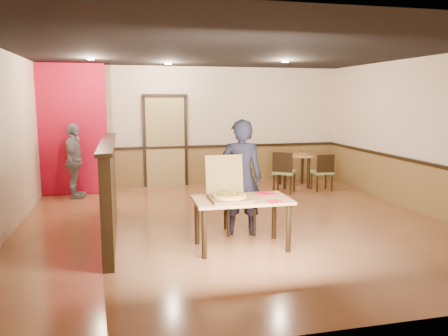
# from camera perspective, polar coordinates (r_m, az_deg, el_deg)

# --- Properties ---
(floor) EXTENTS (7.00, 7.00, 0.00)m
(floor) POSITION_cam_1_polar(r_m,az_deg,el_deg) (7.34, 1.47, -7.24)
(floor) COLOR #B06D44
(floor) RESTS_ON ground
(ceiling) EXTENTS (7.00, 7.00, 0.00)m
(ceiling) POSITION_cam_1_polar(r_m,az_deg,el_deg) (7.08, 1.56, 15.06)
(ceiling) COLOR black
(ceiling) RESTS_ON wall_back
(wall_back) EXTENTS (7.00, 0.00, 7.00)m
(wall_back) POSITION_cam_1_polar(r_m,az_deg,el_deg) (10.49, -3.36, 5.45)
(wall_back) COLOR beige
(wall_back) RESTS_ON floor
(wall_left) EXTENTS (0.00, 7.00, 7.00)m
(wall_left) POSITION_cam_1_polar(r_m,az_deg,el_deg) (7.05, -27.20, 2.69)
(wall_left) COLOR beige
(wall_left) RESTS_ON floor
(wall_right) EXTENTS (0.00, 7.00, 7.00)m
(wall_right) POSITION_cam_1_polar(r_m,az_deg,el_deg) (8.65, 24.62, 3.87)
(wall_right) COLOR beige
(wall_right) RESTS_ON floor
(wainscot_back) EXTENTS (7.00, 0.04, 0.90)m
(wainscot_back) POSITION_cam_1_polar(r_m,az_deg,el_deg) (10.56, -3.28, 0.28)
(wainscot_back) COLOR olive
(wainscot_back) RESTS_ON floor
(chair_rail_back) EXTENTS (7.00, 0.06, 0.06)m
(chair_rail_back) POSITION_cam_1_polar(r_m,az_deg,el_deg) (10.48, -3.29, 2.81)
(chair_rail_back) COLOR black
(chair_rail_back) RESTS_ON wall_back
(wainscot_right) EXTENTS (0.04, 7.00, 0.90)m
(wainscot_right) POSITION_cam_1_polar(r_m,az_deg,el_deg) (8.75, 24.06, -2.33)
(wainscot_right) COLOR olive
(wainscot_right) RESTS_ON floor
(chair_rail_right) EXTENTS (0.06, 7.00, 0.06)m
(chair_rail_right) POSITION_cam_1_polar(r_m,az_deg,el_deg) (8.67, 24.15, 0.71)
(chair_rail_right) COLOR black
(chair_rail_right) RESTS_ON wall_right
(back_door) EXTENTS (0.90, 0.06, 2.10)m
(back_door) POSITION_cam_1_polar(r_m,az_deg,el_deg) (10.37, -7.67, 3.40)
(back_door) COLOR tan
(back_door) RESTS_ON wall_back
(booth_partition) EXTENTS (0.20, 3.10, 1.44)m
(booth_partition) POSITION_cam_1_polar(r_m,az_deg,el_deg) (6.75, -14.74, -2.56)
(booth_partition) COLOR black
(booth_partition) RESTS_ON floor
(red_accent_panel) EXTENTS (1.60, 0.20, 2.78)m
(red_accent_panel) POSITION_cam_1_polar(r_m,az_deg,el_deg) (9.90, -19.68, 4.72)
(red_accent_panel) COLOR red
(red_accent_panel) RESTS_ON floor
(spot_a) EXTENTS (0.14, 0.14, 0.02)m
(spot_a) POSITION_cam_1_polar(r_m,az_deg,el_deg) (8.66, -17.01, 13.45)
(spot_a) COLOR #FFD4B2
(spot_a) RESTS_ON ceiling
(spot_b) EXTENTS (0.14, 0.14, 0.02)m
(spot_b) POSITION_cam_1_polar(r_m,az_deg,el_deg) (9.39, -7.31, 13.39)
(spot_b) COLOR #FFD4B2
(spot_b) RESTS_ON ceiling
(spot_c) EXTENTS (0.14, 0.14, 0.02)m
(spot_c) POSITION_cam_1_polar(r_m,az_deg,el_deg) (8.93, 8.00, 13.61)
(spot_c) COLOR #FFD4B2
(spot_c) RESTS_ON ceiling
(main_table) EXTENTS (1.32, 0.77, 0.70)m
(main_table) POSITION_cam_1_polar(r_m,az_deg,el_deg) (6.03, 2.32, -4.98)
(main_table) COLOR tan
(main_table) RESTS_ON floor
(diner_chair) EXTENTS (0.53, 0.53, 0.97)m
(diner_chair) POSITION_cam_1_polar(r_m,az_deg,el_deg) (6.80, 1.96, -3.93)
(diner_chair) COLOR olive
(diner_chair) RESTS_ON floor
(side_chair_left) EXTENTS (0.63, 0.63, 0.92)m
(side_chair_left) POSITION_cam_1_polar(r_m,az_deg,el_deg) (9.65, 7.80, -0.31)
(side_chair_left) COLOR olive
(side_chair_left) RESTS_ON floor
(side_chair_right) EXTENTS (0.44, 0.44, 0.84)m
(side_chair_right) POSITION_cam_1_polar(r_m,az_deg,el_deg) (10.02, 12.81, -0.35)
(side_chair_right) COLOR olive
(side_chair_right) RESTS_ON floor
(side_table) EXTENTS (0.81, 0.81, 0.76)m
(side_table) POSITION_cam_1_polar(r_m,az_deg,el_deg) (10.37, 9.14, 0.78)
(side_table) COLOR tan
(side_table) RESTS_ON floor
(diner) EXTENTS (0.73, 0.57, 1.76)m
(diner) POSITION_cam_1_polar(r_m,az_deg,el_deg) (6.58, 2.25, -1.27)
(diner) COLOR black
(diner) RESTS_ON floor
(passerby) EXTENTS (0.44, 0.93, 1.56)m
(passerby) POSITION_cam_1_polar(r_m,az_deg,el_deg) (9.55, -18.98, 0.86)
(passerby) COLOR gray
(passerby) RESTS_ON floor
(pizza_box) EXTENTS (0.54, 0.64, 0.57)m
(pizza_box) POSITION_cam_1_polar(r_m,az_deg,el_deg) (5.95, 0.62, -3.38)
(pizza_box) COLOR brown
(pizza_box) RESTS_ON main_table
(pizza) EXTENTS (0.47, 0.47, 0.03)m
(pizza) POSITION_cam_1_polar(r_m,az_deg,el_deg) (5.90, 0.76, -3.67)
(pizza) COLOR #E7A854
(pizza) RESTS_ON pizza_box
(napkin_near) EXTENTS (0.23, 0.23, 0.01)m
(napkin_near) POSITION_cam_1_polar(r_m,az_deg,el_deg) (5.85, 6.64, -4.36)
(napkin_near) COLOR red
(napkin_near) RESTS_ON main_table
(napkin_far) EXTENTS (0.29, 0.29, 0.01)m
(napkin_far) POSITION_cam_1_polar(r_m,az_deg,el_deg) (6.33, 5.50, -3.32)
(napkin_far) COLOR red
(napkin_far) RESTS_ON main_table
(condiment) EXTENTS (0.06, 0.06, 0.16)m
(condiment) POSITION_cam_1_polar(r_m,az_deg,el_deg) (10.36, 9.58, 2.19)
(condiment) COLOR #983B1B
(condiment) RESTS_ON side_table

